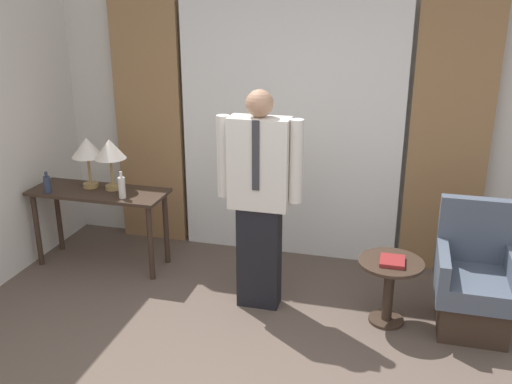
{
  "coord_description": "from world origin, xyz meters",
  "views": [
    {
      "loc": [
        1.02,
        -2.52,
        2.48
      ],
      "look_at": [
        -0.01,
        1.38,
        1.04
      ],
      "focal_mm": 40.0,
      "sensor_mm": 36.0,
      "label": 1
    }
  ],
  "objects_px": {
    "desk": "(99,203)",
    "person": "(259,194)",
    "bottle_by_lamp": "(122,187)",
    "armchair": "(474,285)",
    "bottle_near_edge": "(47,184)",
    "book": "(392,261)",
    "table_lamp_left": "(87,149)",
    "side_table": "(389,281)",
    "table_lamp_right": "(110,151)"
  },
  "relations": [
    {
      "from": "person",
      "to": "armchair",
      "type": "height_order",
      "value": "person"
    },
    {
      "from": "desk",
      "to": "bottle_near_edge",
      "type": "bearing_deg",
      "value": -158.34
    },
    {
      "from": "desk",
      "to": "table_lamp_left",
      "type": "distance_m",
      "value": 0.5
    },
    {
      "from": "table_lamp_left",
      "to": "side_table",
      "type": "relative_size",
      "value": 0.9
    },
    {
      "from": "person",
      "to": "bottle_near_edge",
      "type": "bearing_deg",
      "value": 174.94
    },
    {
      "from": "table_lamp_right",
      "to": "bottle_near_edge",
      "type": "height_order",
      "value": "table_lamp_right"
    },
    {
      "from": "bottle_near_edge",
      "to": "bottle_by_lamp",
      "type": "distance_m",
      "value": 0.72
    },
    {
      "from": "bottle_by_lamp",
      "to": "side_table",
      "type": "height_order",
      "value": "bottle_by_lamp"
    },
    {
      "from": "bottle_by_lamp",
      "to": "armchair",
      "type": "xyz_separation_m",
      "value": [
        2.97,
        -0.13,
        -0.49
      ]
    },
    {
      "from": "bottle_near_edge",
      "to": "person",
      "type": "xyz_separation_m",
      "value": [
        2.03,
        -0.18,
        0.15
      ]
    },
    {
      "from": "table_lamp_left",
      "to": "armchair",
      "type": "bearing_deg",
      "value": -5.39
    },
    {
      "from": "table_lamp_left",
      "to": "book",
      "type": "xyz_separation_m",
      "value": [
        2.78,
        -0.45,
        -0.56
      ]
    },
    {
      "from": "desk",
      "to": "table_lamp_left",
      "type": "height_order",
      "value": "table_lamp_left"
    },
    {
      "from": "table_lamp_right",
      "to": "book",
      "type": "bearing_deg",
      "value": -10.08
    },
    {
      "from": "table_lamp_left",
      "to": "bottle_by_lamp",
      "type": "distance_m",
      "value": 0.53
    },
    {
      "from": "desk",
      "to": "person",
      "type": "xyz_separation_m",
      "value": [
        1.61,
        -0.34,
        0.35
      ]
    },
    {
      "from": "person",
      "to": "armchair",
      "type": "xyz_separation_m",
      "value": [
        1.67,
        0.09,
        -0.62
      ]
    },
    {
      "from": "desk",
      "to": "table_lamp_right",
      "type": "bearing_deg",
      "value": 31.96
    },
    {
      "from": "table_lamp_right",
      "to": "bottle_near_edge",
      "type": "distance_m",
      "value": 0.64
    },
    {
      "from": "table_lamp_right",
      "to": "armchair",
      "type": "xyz_separation_m",
      "value": [
        3.17,
        -0.32,
        -0.75
      ]
    },
    {
      "from": "person",
      "to": "book",
      "type": "xyz_separation_m",
      "value": [
        1.05,
        -0.04,
        -0.43
      ]
    },
    {
      "from": "desk",
      "to": "side_table",
      "type": "distance_m",
      "value": 2.69
    },
    {
      "from": "bottle_near_edge",
      "to": "armchair",
      "type": "height_order",
      "value": "armchair"
    },
    {
      "from": "bottle_near_edge",
      "to": "book",
      "type": "height_order",
      "value": "bottle_near_edge"
    },
    {
      "from": "bottle_by_lamp",
      "to": "book",
      "type": "height_order",
      "value": "bottle_by_lamp"
    },
    {
      "from": "armchair",
      "to": "side_table",
      "type": "height_order",
      "value": "armchair"
    },
    {
      "from": "desk",
      "to": "table_lamp_right",
      "type": "distance_m",
      "value": 0.5
    },
    {
      "from": "table_lamp_left",
      "to": "person",
      "type": "xyz_separation_m",
      "value": [
        1.73,
        -0.41,
        -0.13
      ]
    },
    {
      "from": "bottle_by_lamp",
      "to": "book",
      "type": "distance_m",
      "value": 2.39
    },
    {
      "from": "table_lamp_right",
      "to": "bottle_by_lamp",
      "type": "height_order",
      "value": "table_lamp_right"
    },
    {
      "from": "table_lamp_right",
      "to": "person",
      "type": "bearing_deg",
      "value": -15.44
    },
    {
      "from": "table_lamp_left",
      "to": "table_lamp_right",
      "type": "distance_m",
      "value": 0.23
    },
    {
      "from": "desk",
      "to": "person",
      "type": "distance_m",
      "value": 1.69
    },
    {
      "from": "bottle_near_edge",
      "to": "book",
      "type": "bearing_deg",
      "value": -4.06
    },
    {
      "from": "bottle_by_lamp",
      "to": "side_table",
      "type": "relative_size",
      "value": 0.46
    },
    {
      "from": "table_lamp_left",
      "to": "person",
      "type": "relative_size",
      "value": 0.26
    },
    {
      "from": "table_lamp_right",
      "to": "bottle_by_lamp",
      "type": "distance_m",
      "value": 0.38
    },
    {
      "from": "bottle_near_edge",
      "to": "side_table",
      "type": "xyz_separation_m",
      "value": [
        3.06,
        -0.19,
        -0.46
      ]
    },
    {
      "from": "bottle_near_edge",
      "to": "bottle_by_lamp",
      "type": "relative_size",
      "value": 0.81
    },
    {
      "from": "bottle_near_edge",
      "to": "table_lamp_left",
      "type": "bearing_deg",
      "value": 38.34
    },
    {
      "from": "table_lamp_right",
      "to": "armchair",
      "type": "bearing_deg",
      "value": -5.77
    },
    {
      "from": "bottle_near_edge",
      "to": "book",
      "type": "relative_size",
      "value": 0.94
    },
    {
      "from": "side_table",
      "to": "book",
      "type": "height_order",
      "value": "book"
    },
    {
      "from": "table_lamp_left",
      "to": "side_table",
      "type": "distance_m",
      "value": 2.9
    },
    {
      "from": "desk",
      "to": "table_lamp_left",
      "type": "bearing_deg",
      "value": 148.04
    },
    {
      "from": "bottle_by_lamp",
      "to": "side_table",
      "type": "bearing_deg",
      "value": -5.68
    },
    {
      "from": "armchair",
      "to": "book",
      "type": "bearing_deg",
      "value": -167.92
    },
    {
      "from": "bottle_by_lamp",
      "to": "side_table",
      "type": "distance_m",
      "value": 2.41
    },
    {
      "from": "table_lamp_left",
      "to": "person",
      "type": "bearing_deg",
      "value": -13.47
    },
    {
      "from": "table_lamp_left",
      "to": "side_table",
      "type": "xyz_separation_m",
      "value": [
        2.77,
        -0.42,
        -0.74
      ]
    }
  ]
}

